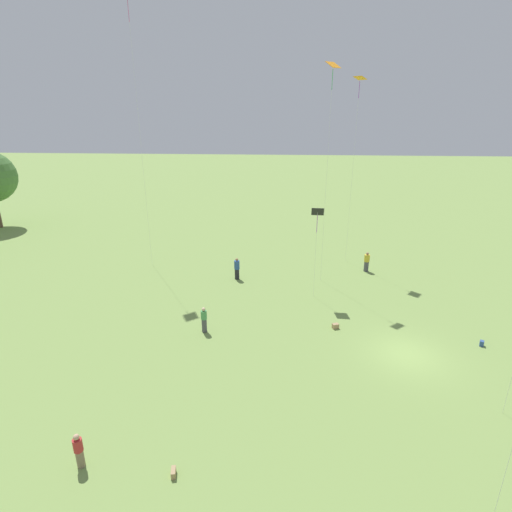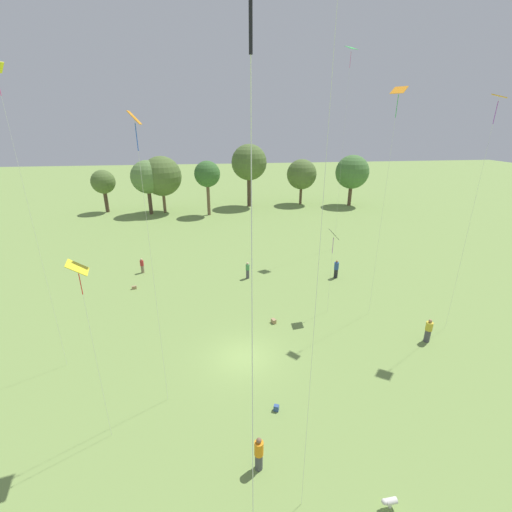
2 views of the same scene
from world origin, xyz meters
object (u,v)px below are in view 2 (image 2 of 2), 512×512
Objects in this scene: person_2 at (259,454)px; kite_4 at (496,113)px; kite_7 at (79,275)px; kite_1 at (138,146)px; kite_8 at (251,25)px; dog_0 at (389,502)px; kite_0 at (397,105)px; person_4 at (248,270)px; picnic_bag_1 at (134,288)px; kite_3 at (2,99)px; picnic_bag_2 at (276,408)px; kite_2 at (334,237)px; person_1 at (428,331)px; person_0 at (142,266)px; person_3 at (336,269)px; kite_6 at (350,61)px; picnic_bag_0 at (274,321)px.

kite_4 is at bearing 126.31° from person_2.
kite_1 is at bearing -17.82° from kite_7.
kite_8 reaches higher than dog_0.
kite_0 reaches higher than kite_1.
person_4 is 3.83× the size of picnic_bag_1.
kite_3 is at bearing -101.70° from picnic_bag_1.
kite_7 is 27.52× the size of picnic_bag_2.
kite_8 is at bearing -154.88° from kite_2.
person_1 is at bearing 126.46° from person_2.
kite_3 is 26.29× the size of dog_0.
kite_2 is (7.69, 13.09, 5.63)m from person_2.
kite_1 is 20.57m from picnic_bag_1.
kite_7 is 20.77× the size of picnic_bag_1.
person_3 is (19.70, -3.97, 0.14)m from person_0.
person_3 is 0.20× the size of kite_7.
person_4 reaches higher than dog_0.
person_0 is at bearing 25.89° from dog_0.
kite_4 is (4.97, -2.77, -0.49)m from kite_0.
kite_3 is 1.04× the size of kite_8.
kite_1 is 22.95× the size of dog_0.
picnic_bag_1 is at bearing -141.91° from kite_6.
kite_7 is 19.03m from picnic_bag_1.
person_0 is at bearing 117.27° from picnic_bag_2.
person_3 is 24.70m from kite_1.
kite_0 is at bearing -152.03° from person_0.
person_2 is at bearing -37.13° from kite_0.
kite_1 is 0.91× the size of kite_8.
person_3 is at bearing -17.22° from dog_0.
kite_2 is at bearing 13.78° from picnic_bag_0.
person_4 is at bearing 6.60° from kite_7.
picnic_bag_0 is (11.88, -11.48, -0.63)m from person_0.
picnic_bag_2 is (-0.40, -17.29, -0.70)m from person_4.
person_3 is 16.48m from kite_0.
person_4 is at bearing -137.87° from kite_3.
kite_0 is (-2.41, 4.24, 14.91)m from person_1.
person_1 reaches higher than picnic_bag_0.
kite_8 is at bearing -73.47° from picnic_bag_1.
picnic_bag_0 is at bearing 152.43° from kite_2.
kite_8 is 25.23× the size of dog_0.
kite_8 is at bearing 122.93° from kite_3.
kite_1 reaches higher than kite_7.
kite_7 is (-8.93, -17.72, 8.01)m from person_4.
person_2 is 0.96× the size of person_3.
kite_4 is at bearing -45.08° from dog_0.
kite_4 is 35.86× the size of picnic_bag_1.
kite_8 is (-14.76, -35.13, -5.25)m from kite_6.
dog_0 is at bearing -141.24° from kite_2.
kite_0 reaches higher than picnic_bag_1.
person_3 is at bearing -90.74° from kite_6.
person_1 is (22.37, -15.36, 0.08)m from person_0.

